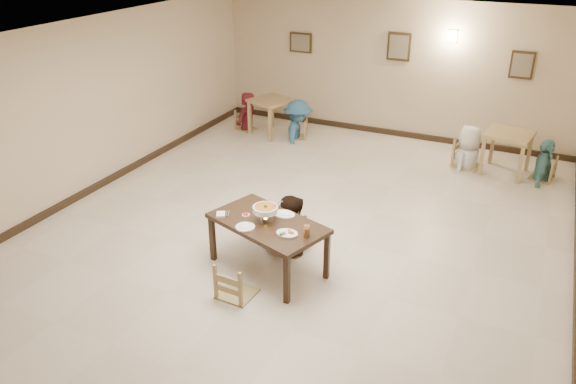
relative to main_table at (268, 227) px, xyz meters
The scene contains 32 objects.
floor 1.32m from the main_table, 92.08° to the left, with size 10.00×10.00×0.00m, color beige.
ceiling 2.60m from the main_table, 92.08° to the left, with size 10.00×10.00×0.00m, color white.
wall_back 6.20m from the main_table, 90.39° to the left, with size 10.00×10.00×0.00m, color beige.
wall_front 3.95m from the main_table, 90.62° to the right, with size 10.00×10.00×0.00m, color beige.
wall_left 4.28m from the main_table, 164.23° to the left, with size 10.00×10.00×0.00m, color beige.
baseboard_back 6.14m from the main_table, 90.39° to the left, with size 8.00×0.06×0.12m, color black.
baseboard_left 4.21m from the main_table, 164.12° to the left, with size 0.06×10.00×0.12m, color black.
picture_a 6.61m from the main_table, 110.18° to the left, with size 0.55×0.04×0.45m.
picture_b 6.24m from the main_table, 89.45° to the left, with size 0.50×0.04×0.60m.
picture_c 6.72m from the main_table, 67.24° to the left, with size 0.45×0.04×0.55m.
wall_sconce 6.42m from the main_table, 79.25° to the left, with size 0.16×0.05×0.22m, color #FFD88C.
main_table is the anchor object (origin of this frame).
chair_far 0.71m from the main_table, 90.06° to the left, with size 0.42×0.42×0.89m.
chair_near 0.76m from the main_table, 96.89° to the right, with size 0.45×0.45×0.96m.
main_diner 0.64m from the main_table, 87.09° to the left, with size 0.84×0.65×1.73m, color gray.
curry_warmer 0.26m from the main_table, behind, with size 0.38×0.34×0.31m.
rice_plate_far 0.30m from the main_table, 64.86° to the left, with size 0.31×0.31×0.07m.
rice_plate_near 0.35m from the main_table, 124.59° to the right, with size 0.26×0.26×0.06m.
fried_plate 0.45m from the main_table, 28.07° to the right, with size 0.29×0.29×0.06m.
chili_dish 0.36m from the main_table, behind, with size 0.11×0.11×0.02m.
napkin_cutlery 0.68m from the main_table, behind, with size 0.21×0.25×0.03m.
drink_glass 0.67m from the main_table, 12.75° to the right, with size 0.08×0.08×0.16m.
bg_table_left 5.58m from the main_table, 116.30° to the left, with size 1.05×1.05×0.82m.
bg_table_right 5.57m from the main_table, 62.07° to the left, with size 0.93×0.93×0.82m.
bg_chair_ll 5.93m from the main_table, 121.97° to the left, with size 0.41×0.41×0.87m.
bg_chair_lr 5.34m from the main_table, 109.84° to the left, with size 0.41×0.41×0.86m.
bg_chair_rl 5.31m from the main_table, 68.78° to the left, with size 0.50×0.50×1.07m.
bg_chair_rr 5.92m from the main_table, 56.10° to the left, with size 0.41×0.41×0.87m.
bg_diner_a 5.93m from the main_table, 121.97° to the left, with size 0.65×0.43×1.78m, color #511318.
bg_diner_b 5.34m from the main_table, 109.84° to the left, with size 1.13×0.65×1.74m, color #2F6287.
bg_diner_c 5.31m from the main_table, 68.78° to the left, with size 0.82×0.53×1.68m, color silver.
bg_diner_d 5.91m from the main_table, 56.10° to the left, with size 0.94×0.39×1.60m, color #559695.
Camera 1 is at (3.13, -7.05, 4.39)m, focal length 35.00 mm.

